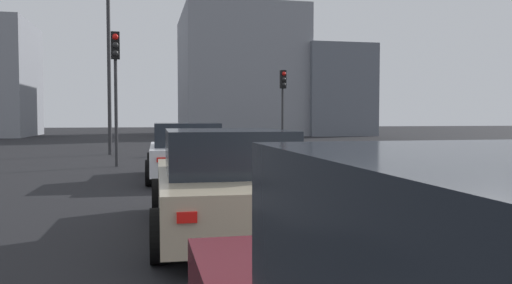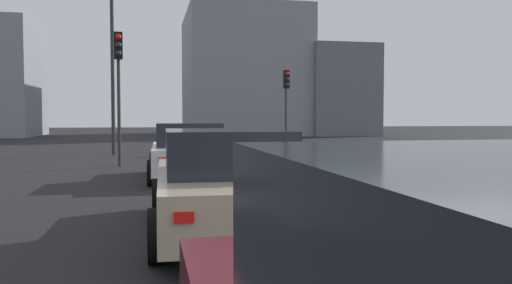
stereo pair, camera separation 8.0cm
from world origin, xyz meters
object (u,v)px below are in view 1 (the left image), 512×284
(car_beige_right_second, at_px, (225,183))
(street_lamp_kerbside, at_px, (109,48))
(traffic_light_near_right, at_px, (116,71))
(traffic_light_near_left, at_px, (283,93))
(car_white_right_lead, at_px, (186,152))

(car_beige_right_second, distance_m, street_lamp_kerbside, 17.07)
(traffic_light_near_right, xyz_separation_m, street_lamp_kerbside, (5.76, 0.58, 1.46))
(traffic_light_near_right, bearing_deg, traffic_light_near_left, 127.32)
(car_white_right_lead, height_order, traffic_light_near_left, traffic_light_near_left)
(car_beige_right_second, relative_size, street_lamp_kerbside, 0.59)
(car_beige_right_second, xyz_separation_m, traffic_light_near_left, (17.62, -5.61, 2.14))
(traffic_light_near_left, relative_size, traffic_light_near_right, 0.88)
(car_beige_right_second, bearing_deg, traffic_light_near_left, -16.44)
(car_beige_right_second, relative_size, traffic_light_near_right, 1.05)
(car_white_right_lead, relative_size, street_lamp_kerbside, 0.54)
(street_lamp_kerbside, bearing_deg, car_white_right_lead, -165.00)
(car_white_right_lead, bearing_deg, traffic_light_near_left, -25.99)
(car_white_right_lead, bearing_deg, car_beige_right_second, -178.43)
(car_white_right_lead, distance_m, traffic_light_near_left, 12.47)
(traffic_light_near_right, distance_m, street_lamp_kerbside, 5.97)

